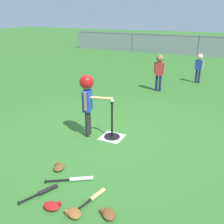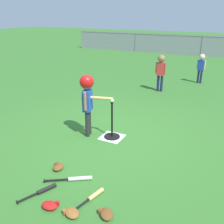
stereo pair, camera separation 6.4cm
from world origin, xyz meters
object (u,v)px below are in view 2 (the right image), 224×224
(batting_tee, at_px, (112,132))
(spare_bat_black, at_px, (43,191))
(spare_bat_silver, at_px, (75,179))
(glove_tossed_aside, at_px, (58,167))
(fielder_near_right, at_px, (161,68))
(glove_near_bats, at_px, (50,205))
(baseball_on_tee, at_px, (112,100))
(fielder_near_left, at_px, (201,65))
(batter_child, at_px, (87,93))
(spare_bat_wood, at_px, (93,197))
(glove_by_plate, at_px, (106,214))
(glove_outfield_drop, at_px, (71,213))

(batting_tee, height_order, spare_bat_black, batting_tee)
(spare_bat_silver, relative_size, glove_tossed_aside, 2.57)
(batting_tee, height_order, fielder_near_right, fielder_near_right)
(glove_near_bats, bearing_deg, baseball_on_tee, 94.95)
(batting_tee, relative_size, fielder_near_left, 0.73)
(spare_bat_black, bearing_deg, glove_tossed_aside, 106.51)
(batter_child, xyz_separation_m, fielder_near_right, (0.37, 3.69, -0.16))
(fielder_near_right, relative_size, glove_near_bats, 5.08)
(baseball_on_tee, bearing_deg, fielder_near_right, 91.74)
(batting_tee, distance_m, batter_child, 0.92)
(batter_child, relative_size, spare_bat_wood, 2.26)
(fielder_near_left, bearing_deg, glove_by_plate, -89.57)
(baseball_on_tee, relative_size, fielder_near_left, 0.07)
(batter_child, distance_m, glove_near_bats, 2.30)
(baseball_on_tee, distance_m, fielder_near_right, 3.57)
(spare_bat_silver, relative_size, glove_by_plate, 2.33)
(batting_tee, xyz_separation_m, fielder_near_right, (-0.11, 3.57, 0.61))
(baseball_on_tee, xyz_separation_m, glove_near_bats, (0.19, -2.15, -0.75))
(fielder_near_left, relative_size, glove_outfield_drop, 3.81)
(glove_outfield_drop, bearing_deg, baseball_on_tee, 103.54)
(batter_child, distance_m, glove_outfield_drop, 2.40)
(batter_child, bearing_deg, fielder_near_left, 75.86)
(fielder_near_left, distance_m, glove_near_bats, 7.37)
(glove_by_plate, bearing_deg, spare_bat_silver, 150.59)
(spare_bat_silver, bearing_deg, fielder_near_right, 92.93)
(fielder_near_left, distance_m, glove_outfield_drop, 7.32)
(spare_bat_silver, height_order, glove_by_plate, glove_by_plate)
(glove_outfield_drop, bearing_deg, fielder_near_right, 96.22)
(fielder_near_left, relative_size, spare_bat_wood, 1.83)
(fielder_near_left, xyz_separation_m, spare_bat_black, (-0.96, -7.12, -0.63))
(fielder_near_right, relative_size, glove_outfield_drop, 4.28)
(fielder_near_right, bearing_deg, glove_tossed_aside, -91.87)
(glove_tossed_aside, relative_size, glove_outfield_drop, 0.92)
(batting_tee, xyz_separation_m, glove_outfield_drop, (0.51, -2.13, -0.09))
(batter_child, height_order, glove_outfield_drop, batter_child)
(spare_bat_black, bearing_deg, baseball_on_tee, 87.04)
(spare_bat_black, distance_m, glove_near_bats, 0.34)
(glove_by_plate, relative_size, glove_outfield_drop, 1.01)
(glove_near_bats, relative_size, glove_outfield_drop, 0.84)
(baseball_on_tee, bearing_deg, glove_near_bats, -85.05)
(batting_tee, height_order, baseball_on_tee, baseball_on_tee)
(fielder_near_right, distance_m, spare_bat_black, 5.57)
(baseball_on_tee, relative_size, batter_child, 0.06)
(spare_bat_silver, height_order, spare_bat_wood, same)
(spare_bat_silver, xyz_separation_m, glove_by_plate, (0.76, -0.43, 0.01))
(spare_bat_silver, bearing_deg, glove_outfield_drop, -59.31)
(glove_outfield_drop, bearing_deg, glove_tossed_aside, 136.63)
(spare_bat_black, bearing_deg, glove_near_bats, -33.44)
(batting_tee, bearing_deg, baseball_on_tee, 165.96)
(spare_bat_wood, distance_m, glove_outfield_drop, 0.39)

